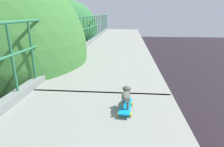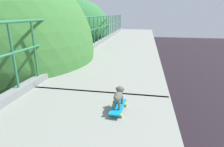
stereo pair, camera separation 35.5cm
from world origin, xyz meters
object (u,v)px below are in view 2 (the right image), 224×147
at_px(small_dog, 119,95).
at_px(toy_skateboard, 118,107).
at_px(car_grey_fifth, 35,112).
at_px(city_bus, 52,61).

bearing_deg(small_dog, toy_skateboard, -95.63).
distance_m(car_grey_fifth, toy_skateboard, 11.76).
bearing_deg(city_bus, toy_skateboard, -58.39).
height_order(city_bus, toy_skateboard, toy_skateboard).
distance_m(city_bus, small_dog, 20.52).
relative_size(city_bus, small_dog, 26.81).
bearing_deg(toy_skateboard, city_bus, 121.61).
relative_size(car_grey_fifth, toy_skateboard, 8.35).
xyz_separation_m(city_bus, toy_skateboard, (10.54, -17.12, 4.01)).
height_order(car_grey_fifth, small_dog, small_dog).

